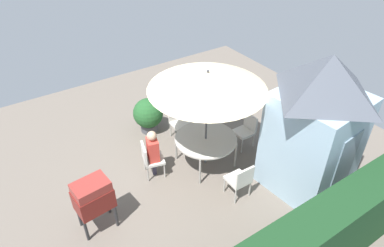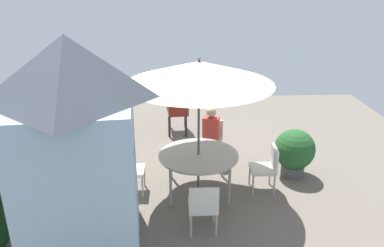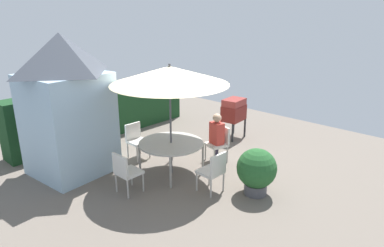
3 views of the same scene
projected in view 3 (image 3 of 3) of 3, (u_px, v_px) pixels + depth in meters
ground_plane at (188, 168)px, 8.34m from camera, size 11.00×11.00×0.00m
hedge_backdrop at (104, 110)px, 10.36m from camera, size 5.79×0.67×1.55m
garden_shed at (67, 104)px, 7.70m from camera, size 1.88×1.84×3.22m
patio_table at (171, 144)px, 7.87m from camera, size 1.49×1.49×0.77m
patio_umbrella at (170, 75)px, 7.37m from camera, size 2.61×2.61×2.59m
bbq_grill at (234, 111)px, 10.09m from camera, size 0.75×0.57×1.20m
chair_near_shed at (219, 141)px, 8.62m from camera, size 0.57×0.57×0.90m
chair_far_side at (136, 138)px, 8.81m from camera, size 0.47×0.47×0.90m
chair_toward_hedge at (126, 171)px, 7.03m from camera, size 0.47×0.46×0.90m
chair_toward_house at (213, 170)px, 7.06m from camera, size 0.47×0.48×0.90m
potted_plant_by_shed at (257, 170)px, 7.01m from camera, size 0.83×0.83×1.00m
person_in_red at (217, 132)px, 8.49m from camera, size 0.32×0.39×1.26m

